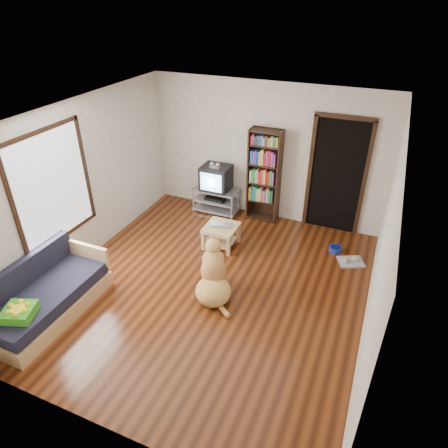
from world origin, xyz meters
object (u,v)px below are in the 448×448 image
at_px(bookshelf, 264,171).
at_px(dog_bowl, 335,249).
at_px(sofa, 46,298).
at_px(coffee_table, 221,232).
at_px(green_cushion, 19,312).
at_px(grey_rag, 351,262).
at_px(tv_stand, 216,199).
at_px(crt_tv, 216,177).
at_px(dog, 213,277).
at_px(laptop, 220,226).

bearing_deg(bookshelf, dog_bowl, -21.46).
xyz_separation_m(sofa, coffee_table, (1.57, 2.49, 0.02)).
xyz_separation_m(green_cushion, grey_rag, (3.65, 3.38, -0.47)).
distance_m(dog_bowl, tv_stand, 2.56).
bearing_deg(green_cushion, crt_tv, 58.11).
xyz_separation_m(coffee_table, dog, (0.40, -1.22, 0.03)).
bearing_deg(laptop, crt_tv, 106.24).
bearing_deg(dog, grey_rag, 41.61).
distance_m(crt_tv, coffee_table, 1.38).
bearing_deg(dog, dog_bowl, 50.96).
relative_size(green_cushion, tv_stand, 0.40).
bearing_deg(tv_stand, crt_tv, 90.00).
xyz_separation_m(bookshelf, coffee_table, (-0.35, -1.23, -0.72)).
height_order(crt_tv, dog, crt_tv).
distance_m(sofa, coffee_table, 2.95).
height_order(green_cushion, bookshelf, bookshelf).
bearing_deg(sofa, crt_tv, 75.07).
bearing_deg(grey_rag, coffee_table, -170.42).
bearing_deg(laptop, coffee_table, 79.56).
distance_m(dog_bowl, grey_rag, 0.39).
xyz_separation_m(dog_bowl, bookshelf, (-1.55, 0.61, 0.96)).
distance_m(dog_bowl, dog, 2.39).
bearing_deg(dog_bowl, bookshelf, 158.54).
bearing_deg(bookshelf, green_cushion, -113.00).
height_order(green_cushion, dog_bowl, green_cushion).
bearing_deg(sofa, laptop, 57.47).
bearing_deg(crt_tv, tv_stand, -90.00).
height_order(grey_rag, crt_tv, crt_tv).
height_order(coffee_table, dog, dog).
height_order(dog_bowl, grey_rag, dog_bowl).
bearing_deg(dog, coffee_table, 108.29).
bearing_deg(coffee_table, dog_bowl, 18.10).
height_order(dog_bowl, coffee_table, coffee_table).
height_order(laptop, dog, dog).
height_order(green_cushion, grey_rag, green_cushion).
bearing_deg(dog_bowl, grey_rag, -39.81).
bearing_deg(laptop, sofa, -132.97).
xyz_separation_m(laptop, dog, (0.40, -1.19, -0.11)).
xyz_separation_m(crt_tv, coffee_table, (0.60, -1.16, -0.46)).
bearing_deg(crt_tv, grey_rag, -15.71).
distance_m(laptop, bookshelf, 1.43).
relative_size(crt_tv, coffee_table, 1.05).
height_order(dog_bowl, crt_tv, crt_tv).
bearing_deg(coffee_table, tv_stand, 117.72).
distance_m(bookshelf, sofa, 4.26).
distance_m(tv_stand, coffee_table, 1.28).
relative_size(tv_stand, sofa, 0.50).
height_order(laptop, coffee_table, laptop).
relative_size(laptop, dog, 0.39).
bearing_deg(tv_stand, sofa, -105.02).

